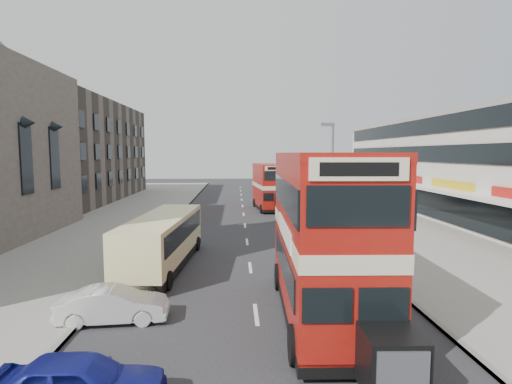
% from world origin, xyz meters
% --- Properties ---
extents(ground, '(160.00, 160.00, 0.00)m').
position_xyz_m(ground, '(0.00, 0.00, 0.00)').
color(ground, '#28282B').
rests_on(ground, ground).
extents(road_surface, '(12.00, 90.00, 0.01)m').
position_xyz_m(road_surface, '(0.00, 20.00, 0.01)').
color(road_surface, '#28282B').
rests_on(road_surface, ground).
extents(pavement_right, '(12.00, 90.00, 0.15)m').
position_xyz_m(pavement_right, '(12.00, 20.00, 0.07)').
color(pavement_right, gray).
rests_on(pavement_right, ground).
extents(pavement_left, '(12.00, 90.00, 0.15)m').
position_xyz_m(pavement_left, '(-12.00, 20.00, 0.07)').
color(pavement_left, gray).
rests_on(pavement_left, ground).
extents(kerb_left, '(0.20, 90.00, 0.16)m').
position_xyz_m(kerb_left, '(-6.10, 20.00, 0.07)').
color(kerb_left, gray).
rests_on(kerb_left, ground).
extents(kerb_right, '(0.20, 90.00, 0.16)m').
position_xyz_m(kerb_right, '(6.10, 20.00, 0.07)').
color(kerb_right, gray).
rests_on(kerb_right, ground).
extents(brick_terrace, '(14.00, 28.00, 12.00)m').
position_xyz_m(brick_terrace, '(-22.00, 38.00, 6.00)').
color(brick_terrace, '#66594C').
rests_on(brick_terrace, ground).
extents(commercial_row, '(9.90, 46.20, 9.30)m').
position_xyz_m(commercial_row, '(19.95, 22.00, 4.70)').
color(commercial_row, beige).
rests_on(commercial_row, ground).
extents(street_lamp, '(1.00, 0.20, 8.12)m').
position_xyz_m(street_lamp, '(6.52, 18.00, 4.78)').
color(street_lamp, slate).
rests_on(street_lamp, ground).
extents(bus_main, '(3.15, 10.41, 5.69)m').
position_xyz_m(bus_main, '(2.38, 1.73, 2.99)').
color(bus_main, black).
rests_on(bus_main, ground).
extents(bus_second, '(3.00, 8.38, 4.58)m').
position_xyz_m(bus_second, '(2.61, 29.22, 2.41)').
color(bus_second, black).
rests_on(bus_second, ground).
extents(coach, '(3.08, 9.46, 2.46)m').
position_xyz_m(coach, '(-4.48, 8.42, 1.45)').
color(coach, black).
rests_on(coach, ground).
extents(car_left_near, '(3.91, 1.58, 1.33)m').
position_xyz_m(car_left_near, '(-4.28, -3.29, 0.67)').
color(car_left_near, navy).
rests_on(car_left_near, ground).
extents(car_left_front, '(3.82, 1.59, 1.23)m').
position_xyz_m(car_left_front, '(-4.98, 1.61, 0.61)').
color(car_left_front, silver).
rests_on(car_left_front, ground).
extents(car_right_a, '(4.82, 2.27, 1.36)m').
position_xyz_m(car_right_a, '(5.54, 15.48, 0.68)').
color(car_right_a, maroon).
rests_on(car_right_a, ground).
extents(car_right_b, '(4.93, 2.46, 1.34)m').
position_xyz_m(car_right_b, '(5.26, 21.79, 0.67)').
color(car_right_b, '#BE5213').
rests_on(car_right_b, ground).
extents(car_right_c, '(3.60, 1.83, 1.17)m').
position_xyz_m(car_right_c, '(5.36, 33.73, 0.59)').
color(car_right_c, '#527AA4').
rests_on(car_right_c, ground).
extents(pedestrian_near, '(0.82, 0.73, 1.86)m').
position_xyz_m(pedestrian_near, '(8.69, 12.48, 1.08)').
color(pedestrian_near, gray).
rests_on(pedestrian_near, pavement_right).
extents(pedestrian_far, '(0.99, 0.58, 1.58)m').
position_xyz_m(pedestrian_far, '(8.02, 29.61, 0.94)').
color(pedestrian_far, gray).
rests_on(pedestrian_far, pavement_right).
extents(cyclist, '(0.74, 1.96, 2.25)m').
position_xyz_m(cyclist, '(4.92, 18.27, 0.76)').
color(cyclist, gray).
rests_on(cyclist, ground).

